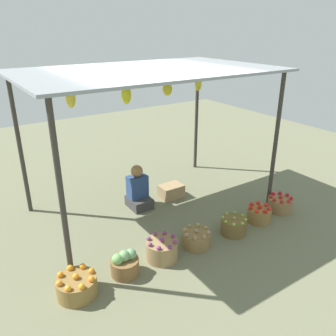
% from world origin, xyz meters
% --- Properties ---
extents(ground_plane, '(14.00, 14.00, 0.00)m').
position_xyz_m(ground_plane, '(0.00, 0.00, 0.00)').
color(ground_plane, '#6E7053').
extents(market_stall_structure, '(3.93, 2.45, 2.39)m').
position_xyz_m(market_stall_structure, '(-0.00, 0.01, 2.23)').
color(market_stall_structure, '#38332D').
rests_on(market_stall_structure, ground).
extents(vendor_person, '(0.36, 0.44, 0.78)m').
position_xyz_m(vendor_person, '(-0.16, 0.17, 0.30)').
color(vendor_person, '#3B393A').
rests_on(vendor_person, ground).
extents(basket_oranges, '(0.49, 0.49, 0.30)m').
position_xyz_m(basket_oranges, '(-1.84, -1.35, 0.13)').
color(basket_oranges, olive).
rests_on(basket_oranges, ground).
extents(basket_cabbages, '(0.37, 0.37, 0.36)m').
position_xyz_m(basket_cabbages, '(-1.19, -1.33, 0.15)').
color(basket_cabbages, brown).
rests_on(basket_cabbages, ground).
extents(basket_purple_onions, '(0.45, 0.45, 0.33)m').
position_xyz_m(basket_purple_onions, '(-0.62, -1.32, 0.14)').
color(basket_purple_onions, '#95784C').
rests_on(basket_purple_onions, ground).
extents(basket_potatoes, '(0.42, 0.42, 0.27)m').
position_xyz_m(basket_potatoes, '(-0.03, -1.34, 0.12)').
color(basket_potatoes, olive).
rests_on(basket_potatoes, ground).
extents(basket_limes, '(0.40, 0.40, 0.29)m').
position_xyz_m(basket_limes, '(0.65, -1.40, 0.13)').
color(basket_limes, brown).
rests_on(basket_limes, ground).
extents(basket_red_tomatoes, '(0.39, 0.39, 0.30)m').
position_xyz_m(basket_red_tomatoes, '(1.25, -1.37, 0.13)').
color(basket_red_tomatoes, olive).
rests_on(basket_red_tomatoes, ground).
extents(basket_red_apples, '(0.42, 0.42, 0.29)m').
position_xyz_m(basket_red_apples, '(1.82, -1.32, 0.12)').
color(basket_red_apples, olive).
rests_on(basket_red_apples, ground).
extents(wooden_crate_near_vendor, '(0.43, 0.31, 0.24)m').
position_xyz_m(wooden_crate_near_vendor, '(0.53, 0.14, 0.12)').
color(wooden_crate_near_vendor, '#A5855B').
rests_on(wooden_crate_near_vendor, ground).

